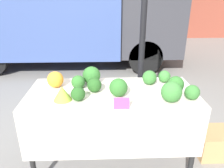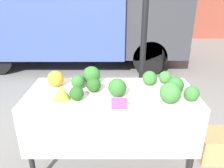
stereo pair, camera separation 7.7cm
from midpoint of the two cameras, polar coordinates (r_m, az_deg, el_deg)
The scene contains 18 objects.
ground_plane at distance 2.65m, azimuth 0.89°, elevation -19.62°, with size 40.00×40.00×0.00m, color gray.
tent_pole at distance 2.65m, azimuth 9.13°, elevation 7.94°, with size 0.07×0.07×2.24m.
parked_truck at distance 5.89m, azimuth -10.55°, elevation 18.85°, with size 5.27×2.24×2.64m.
market_table at distance 2.15m, azimuth 1.03°, elevation -5.82°, with size 1.66×0.74×0.89m.
orange_cauliflower at distance 2.31m, azimuth -13.41°, elevation 1.35°, with size 0.17×0.17×0.17m.
romanesco_head at distance 2.02m, azimuth -11.87°, elevation -2.19°, with size 0.17×0.17×0.13m.
broccoli_head_0 at distance 2.32m, azimuth 10.93°, elevation 1.52°, with size 0.15×0.15×0.15m.
broccoli_head_1 at distance 1.98m, azimuth -7.92°, elevation -2.43°, with size 0.13×0.13×0.13m.
broccoli_head_2 at distance 2.03m, azimuth 2.67°, elevation -0.94°, with size 0.17×0.17×0.17m.
broccoli_head_3 at distance 2.23m, azimuth -7.72°, elevation 0.62°, with size 0.14×0.14×0.14m.
broccoli_head_4 at distance 2.13m, azimuth -3.59°, elevation -0.24°, with size 0.14×0.14×0.14m.
broccoli_head_5 at distance 2.31m, azimuth -4.22°, elevation 2.34°, with size 0.19×0.19×0.19m.
broccoli_head_6 at distance 2.19m, azimuth 17.41°, elevation -0.32°, with size 0.16×0.16×0.16m.
broccoli_head_7 at distance 1.98m, azimuth 16.24°, elevation -2.24°, with size 0.19×0.19×0.19m.
broccoli_head_8 at distance 2.41m, azimuth 14.75°, elevation 1.71°, with size 0.13×0.13×0.13m.
broccoli_head_9 at distance 2.09m, azimuth 21.28°, elevation -2.38°, with size 0.14×0.14×0.14m.
price_sign at distance 1.81m, azimuth 3.30°, elevation -5.15°, with size 0.13×0.01×0.11m.
produce_crate at distance 2.91m, azimuth 26.25°, elevation -14.12°, with size 0.41×0.36×0.31m.
Camera 2 is at (0.01, -1.95, 1.79)m, focal length 35.00 mm.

